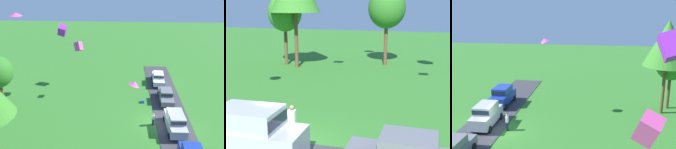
% 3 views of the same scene
% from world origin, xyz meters
% --- Properties ---
extents(ground_plane, '(120.00, 120.00, 0.00)m').
position_xyz_m(ground_plane, '(0.00, 0.00, 0.00)').
color(ground_plane, '#337528').
extents(pavement_strip, '(36.00, 4.40, 0.06)m').
position_xyz_m(pavement_strip, '(0.00, -2.13, 0.03)').
color(pavement_strip, '#38383D').
rests_on(pavement_strip, ground).
extents(car_suv_near_entrance, '(4.62, 2.09, 2.28)m').
position_xyz_m(car_suv_near_entrance, '(-7.01, -2.42, 1.30)').
color(car_suv_near_entrance, '#1E389E').
rests_on(car_suv_near_entrance, ground).
extents(car_suv_far_end, '(4.63, 2.11, 2.28)m').
position_xyz_m(car_suv_far_end, '(-1.12, -1.99, 1.30)').
color(car_suv_far_end, '#B7B7BC').
rests_on(car_suv_far_end, ground).
extents(car_sedan_mid_row, '(4.45, 2.06, 1.84)m').
position_xyz_m(car_sedan_mid_row, '(5.22, -1.99, 1.04)').
color(car_sedan_mid_row, slate).
rests_on(car_sedan_mid_row, ground).
extents(person_on_lawn, '(0.36, 0.24, 1.71)m').
position_xyz_m(person_on_lawn, '(-0.31, 0.48, 0.88)').
color(person_on_lawn, '#2D334C').
rests_on(person_on_lawn, ground).
extents(tree_right_of_center, '(3.48, 3.48, 7.34)m').
position_xyz_m(tree_right_of_center, '(-8.50, 17.52, 5.39)').
color(tree_right_of_center, brown).
rests_on(tree_right_of_center, ground).
extents(tree_lone_near, '(4.98, 4.98, 10.52)m').
position_xyz_m(tree_lone_near, '(-6.85, 16.48, 8.00)').
color(tree_lone_near, brown).
rests_on(tree_lone_near, ground).
extents(kite_delta_topmost, '(1.36, 1.39, 0.70)m').
position_xyz_m(kite_delta_topmost, '(-5.25, 3.33, 8.35)').
color(kite_delta_topmost, '#EA4C9E').
extents(kite_box_trailing_tail, '(1.60, 1.46, 1.95)m').
position_xyz_m(kite_box_trailing_tail, '(7.63, 12.99, 9.79)').
color(kite_box_trailing_tail, purple).
extents(kite_box_over_trees, '(1.70, 1.56, 1.83)m').
position_xyz_m(kite_box_over_trees, '(10.87, 11.51, 6.38)').
color(kite_box_over_trees, '#EA4C9E').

